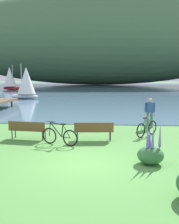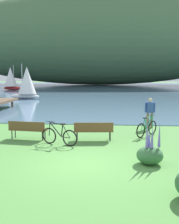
{
  "view_description": "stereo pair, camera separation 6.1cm",
  "coord_description": "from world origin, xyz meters",
  "px_view_note": "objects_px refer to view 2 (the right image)",
  "views": [
    {
      "loc": [
        0.99,
        -9.05,
        3.08
      ],
      "look_at": [
        -0.17,
        5.8,
        1.0
      ],
      "focal_mm": 44.15,
      "sensor_mm": 36.0,
      "label": 1
    },
    {
      "loc": [
        1.05,
        -9.04,
        3.08
      ],
      "look_at": [
        -0.17,
        5.8,
        1.0
      ],
      "focal_mm": 44.15,
      "sensor_mm": 36.0,
      "label": 2
    }
  ],
  "objects_px": {
    "person_at_shoreline": "(150,111)",
    "bicycle_beside_path": "(59,136)",
    "bicycle_leaning_near_bench": "(147,128)",
    "sailboat_toward_hillside": "(27,82)",
    "sailboat_mid_bay": "(11,78)",
    "park_bench_further_along": "(94,130)",
    "park_bench_near_camera": "(28,129)"
  },
  "relations": [
    {
      "from": "person_at_shoreline",
      "to": "bicycle_beside_path",
      "type": "bearing_deg",
      "value": -136.48
    },
    {
      "from": "bicycle_leaning_near_bench",
      "to": "person_at_shoreline",
      "type": "distance_m",
      "value": 2.28
    },
    {
      "from": "bicycle_leaning_near_bench",
      "to": "sailboat_toward_hillside",
      "type": "relative_size",
      "value": 0.33
    },
    {
      "from": "bicycle_beside_path",
      "to": "person_at_shoreline",
      "type": "height_order",
      "value": "person_at_shoreline"
    },
    {
      "from": "bicycle_beside_path",
      "to": "sailboat_mid_bay",
      "type": "distance_m",
      "value": 42.23
    },
    {
      "from": "park_bench_further_along",
      "to": "sailboat_mid_bay",
      "type": "xyz_separation_m",
      "value": [
        -18.04,
        37.89,
        1.71
      ]
    },
    {
      "from": "park_bench_near_camera",
      "to": "person_at_shoreline",
      "type": "relative_size",
      "value": 1.08
    },
    {
      "from": "bicycle_beside_path",
      "to": "person_at_shoreline",
      "type": "bearing_deg",
      "value": 43.52
    },
    {
      "from": "person_at_shoreline",
      "to": "sailboat_mid_bay",
      "type": "bearing_deg",
      "value": 121.3
    },
    {
      "from": "park_bench_near_camera",
      "to": "person_at_shoreline",
      "type": "bearing_deg",
      "value": 28.5
    },
    {
      "from": "park_bench_further_along",
      "to": "bicycle_beside_path",
      "type": "height_order",
      "value": "bicycle_beside_path"
    },
    {
      "from": "park_bench_further_along",
      "to": "sailboat_toward_hillside",
      "type": "bearing_deg",
      "value": 115.11
    },
    {
      "from": "park_bench_further_along",
      "to": "sailboat_toward_hillside",
      "type": "xyz_separation_m",
      "value": [
        -9.46,
        20.18,
        1.5
      ]
    },
    {
      "from": "park_bench_near_camera",
      "to": "bicycle_leaning_near_bench",
      "type": "xyz_separation_m",
      "value": [
        5.68,
        1.15,
        -0.12
      ]
    },
    {
      "from": "bicycle_leaning_near_bench",
      "to": "sailboat_mid_bay",
      "type": "distance_m",
      "value": 42.17
    },
    {
      "from": "sailboat_mid_bay",
      "to": "park_bench_near_camera",
      "type": "bearing_deg",
      "value": -68.51
    },
    {
      "from": "park_bench_further_along",
      "to": "sailboat_mid_bay",
      "type": "distance_m",
      "value": 42.0
    },
    {
      "from": "bicycle_leaning_near_bench",
      "to": "sailboat_mid_bay",
      "type": "height_order",
      "value": "sailboat_mid_bay"
    },
    {
      "from": "park_bench_further_along",
      "to": "bicycle_beside_path",
      "type": "distance_m",
      "value": 1.7
    },
    {
      "from": "park_bench_near_camera",
      "to": "park_bench_further_along",
      "type": "bearing_deg",
      "value": 0.13
    },
    {
      "from": "sailboat_mid_bay",
      "to": "bicycle_leaning_near_bench",
      "type": "bearing_deg",
      "value": -60.72
    },
    {
      "from": "park_bench_further_along",
      "to": "bicycle_beside_path",
      "type": "xyz_separation_m",
      "value": [
        -1.44,
        -0.9,
        -0.12
      ]
    },
    {
      "from": "bicycle_beside_path",
      "to": "sailboat_mid_bay",
      "type": "relative_size",
      "value": 0.36
    },
    {
      "from": "bicycle_beside_path",
      "to": "bicycle_leaning_near_bench",
      "type": "bearing_deg",
      "value": 27.01
    },
    {
      "from": "person_at_shoreline",
      "to": "sailboat_mid_bay",
      "type": "height_order",
      "value": "sailboat_mid_bay"
    },
    {
      "from": "bicycle_leaning_near_bench",
      "to": "bicycle_beside_path",
      "type": "xyz_separation_m",
      "value": [
        -4.0,
        -2.04,
        0.0
      ]
    },
    {
      "from": "park_bench_near_camera",
      "to": "park_bench_further_along",
      "type": "distance_m",
      "value": 3.11
    },
    {
      "from": "sailboat_mid_bay",
      "to": "person_at_shoreline",
      "type": "bearing_deg",
      "value": -58.7
    },
    {
      "from": "bicycle_beside_path",
      "to": "person_at_shoreline",
      "type": "xyz_separation_m",
      "value": [
        4.43,
        4.2,
        0.58
      ]
    },
    {
      "from": "park_bench_near_camera",
      "to": "person_at_shoreline",
      "type": "xyz_separation_m",
      "value": [
        6.1,
        3.31,
        0.46
      ]
    },
    {
      "from": "sailboat_toward_hillside",
      "to": "bicycle_leaning_near_bench",
      "type": "bearing_deg",
      "value": -57.72
    },
    {
      "from": "bicycle_beside_path",
      "to": "sailboat_toward_hillside",
      "type": "height_order",
      "value": "sailboat_toward_hillside"
    }
  ]
}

